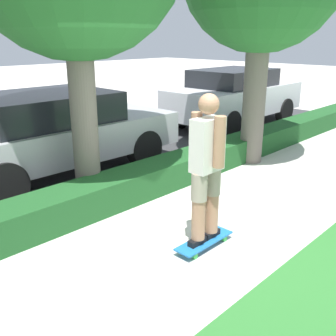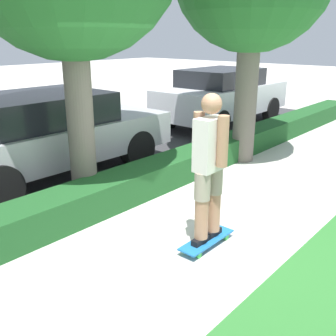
# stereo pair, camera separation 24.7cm
# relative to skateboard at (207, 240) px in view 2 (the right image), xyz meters

# --- Properties ---
(ground_plane) EXTENTS (60.00, 60.00, 0.00)m
(ground_plane) POSITION_rel_skateboard_xyz_m (0.24, 0.13, -0.07)
(ground_plane) COLOR beige
(street_asphalt) EXTENTS (18.25, 5.00, 0.01)m
(street_asphalt) POSITION_rel_skateboard_xyz_m (0.24, 4.33, -0.07)
(street_asphalt) COLOR #38383A
(street_asphalt) RESTS_ON ground_plane
(hedge_row) EXTENTS (18.25, 0.60, 0.44)m
(hedge_row) POSITION_rel_skateboard_xyz_m (0.24, 1.73, 0.15)
(hedge_row) COLOR #1E5123
(hedge_row) RESTS_ON ground_plane
(skateboard) EXTENTS (0.81, 0.24, 0.09)m
(skateboard) POSITION_rel_skateboard_xyz_m (0.00, 0.00, 0.00)
(skateboard) COLOR #1E6BAD
(skateboard) RESTS_ON ground_plane
(skater_person) EXTENTS (0.50, 0.44, 1.71)m
(skater_person) POSITION_rel_skateboard_xyz_m (0.00, 0.00, 0.93)
(skater_person) COLOR black
(skater_person) RESTS_ON skateboard
(parked_car_middle) EXTENTS (4.40, 2.06, 1.45)m
(parked_car_middle) POSITION_rel_skateboard_xyz_m (0.17, 3.64, 0.70)
(parked_car_middle) COLOR #B7B7BC
(parked_car_middle) RESTS_ON ground_plane
(parked_car_rear) EXTENTS (4.29, 1.82, 1.53)m
(parked_car_rear) POSITION_rel_skateboard_xyz_m (5.79, 3.67, 0.74)
(parked_car_rear) COLOR silver
(parked_car_rear) RESTS_ON ground_plane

